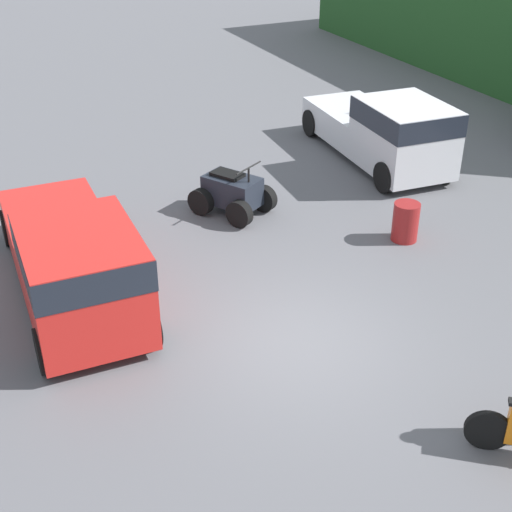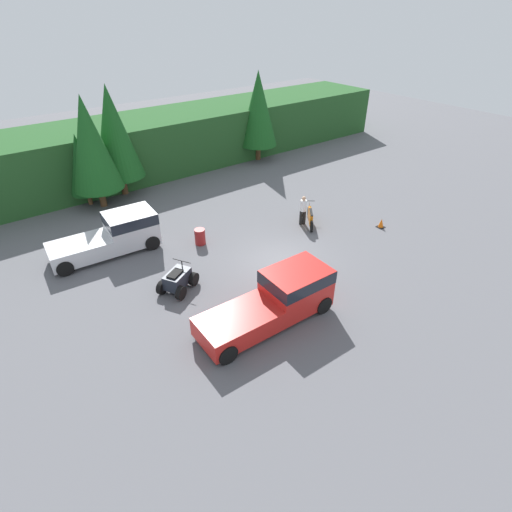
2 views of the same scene
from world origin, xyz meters
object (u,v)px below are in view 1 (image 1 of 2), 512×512
pickup_truck_second (387,129)px  quad_atv (232,193)px  steel_barrel (406,222)px  pickup_truck_red (74,259)px

pickup_truck_second → quad_atv: size_ratio=2.60×
pickup_truck_second → steel_barrel: (3.82, -2.05, -0.59)m
pickup_truck_red → quad_atv: size_ratio=2.76×
quad_atv → pickup_truck_red: bearing=-90.0°
pickup_truck_red → steel_barrel: pickup_truck_red is taller
quad_atv → steel_barrel: quad_atv is taller
pickup_truck_red → pickup_truck_second: 9.80m
pickup_truck_second → steel_barrel: size_ratio=6.32×
pickup_truck_red → pickup_truck_second: bearing=111.8°
quad_atv → pickup_truck_second: bearing=70.7°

